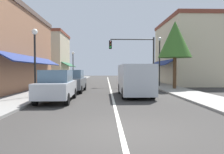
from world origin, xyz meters
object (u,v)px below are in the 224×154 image
object	(u,v)px
street_lamp_left_far	(73,61)
tree_right_near	(175,40)
van_in_lane	(135,79)
street_lamp_left_near	(35,51)
parked_car_nearest_left	(57,86)
traffic_signal_mast_arm	(138,53)
street_lamp_right_mid	(160,54)
parked_car_second_left	(73,81)

from	to	relation	value
street_lamp_left_far	tree_right_near	bearing A→B (deg)	-45.45
van_in_lane	street_lamp_left_near	distance (m)	6.69
street_lamp_left_far	tree_right_near	distance (m)	15.20
parked_car_nearest_left	traffic_signal_mast_arm	distance (m)	13.07
parked_car_nearest_left	tree_right_near	world-z (taller)	tree_right_near
street_lamp_left_near	tree_right_near	distance (m)	11.89
van_in_lane	tree_right_near	xyz separation A→B (m)	(4.15, 4.34, 3.29)
parked_car_nearest_left	street_lamp_left_near	distance (m)	2.99
street_lamp_right_mid	street_lamp_left_far	xyz separation A→B (m)	(-10.06, 7.58, -0.51)
parked_car_nearest_left	traffic_signal_mast_arm	bearing A→B (deg)	59.97
van_in_lane	street_lamp_left_far	distance (m)	16.54
traffic_signal_mast_arm	tree_right_near	bearing A→B (deg)	-59.13
van_in_lane	street_lamp_left_near	size ratio (longest dim) A/B	1.20
tree_right_near	parked_car_nearest_left	bearing A→B (deg)	-142.73
parked_car_second_left	tree_right_near	world-z (taller)	tree_right_near
street_lamp_right_mid	tree_right_near	size ratio (longest dim) A/B	0.84
street_lamp_left_near	street_lamp_right_mid	xyz separation A→B (m)	(9.96, 8.56, 0.48)
parked_car_nearest_left	street_lamp_left_far	distance (m)	17.73
van_in_lane	street_lamp_right_mid	world-z (taller)	street_lamp_right_mid
street_lamp_right_mid	street_lamp_left_far	world-z (taller)	street_lamp_right_mid
traffic_signal_mast_arm	street_lamp_right_mid	world-z (taller)	traffic_signal_mast_arm
parked_car_nearest_left	parked_car_second_left	distance (m)	5.13
van_in_lane	traffic_signal_mast_arm	size ratio (longest dim) A/B	0.98
van_in_lane	tree_right_near	world-z (taller)	tree_right_near
street_lamp_left_near	traffic_signal_mast_arm	bearing A→B (deg)	51.16
tree_right_near	traffic_signal_mast_arm	bearing A→B (deg)	120.87
parked_car_second_left	traffic_signal_mast_arm	bearing A→B (deg)	45.51
parked_car_second_left	van_in_lane	world-z (taller)	van_in_lane
street_lamp_left_near	street_lamp_right_mid	bearing A→B (deg)	40.66
parked_car_second_left	parked_car_nearest_left	bearing A→B (deg)	-90.60
traffic_signal_mast_arm	street_lamp_left_near	xyz separation A→B (m)	(-7.87, -9.77, -0.70)
parked_car_second_left	street_lamp_right_mid	distance (m)	9.83
van_in_lane	tree_right_near	distance (m)	6.85
parked_car_nearest_left	van_in_lane	size ratio (longest dim) A/B	0.80
parked_car_nearest_left	street_lamp_right_mid	bearing A→B (deg)	49.21
parked_car_nearest_left	tree_right_near	bearing A→B (deg)	36.38
street_lamp_left_near	tree_right_near	xyz separation A→B (m)	(10.51, 5.36, 1.49)
van_in_lane	street_lamp_right_mid	size ratio (longest dim) A/B	1.01
street_lamp_right_mid	street_lamp_left_far	bearing A→B (deg)	143.01
van_in_lane	traffic_signal_mast_arm	xyz separation A→B (m)	(1.51, 8.76, 2.50)
street_lamp_left_far	tree_right_near	xyz separation A→B (m)	(10.61, -10.78, 1.52)
parked_car_nearest_left	traffic_signal_mast_arm	size ratio (longest dim) A/B	0.78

